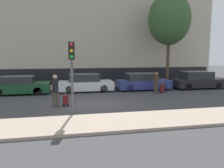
% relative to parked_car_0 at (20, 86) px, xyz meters
% --- Properties ---
extents(ground_plane, '(80.00, 80.00, 0.00)m').
position_rel_parked_car_0_xyz_m(ground_plane, '(5.08, -4.57, -0.64)').
color(ground_plane, '#424244').
extents(sidewalk_near, '(28.00, 2.50, 0.12)m').
position_rel_parked_car_0_xyz_m(sidewalk_near, '(5.08, -8.32, -0.58)').
color(sidewalk_near, tan).
rests_on(sidewalk_near, ground_plane).
extents(sidewalk_far, '(28.00, 3.00, 0.12)m').
position_rel_parked_car_0_xyz_m(sidewalk_far, '(5.08, 2.43, -0.58)').
color(sidewalk_far, tan).
rests_on(sidewalk_far, ground_plane).
extents(building_facade, '(28.00, 3.20, 13.59)m').
position_rel_parked_car_0_xyz_m(building_facade, '(5.08, 6.20, 6.14)').
color(building_facade, '#B7AD99').
rests_on(building_facade, ground_plane).
extents(parked_car_0, '(4.26, 1.80, 1.36)m').
position_rel_parked_car_0_xyz_m(parked_car_0, '(0.00, 0.00, 0.00)').
color(parked_car_0, '#194728').
rests_on(parked_car_0, ground_plane).
extents(parked_car_1, '(4.25, 1.70, 1.41)m').
position_rel_parked_car_0_xyz_m(parked_car_1, '(4.92, 0.18, 0.02)').
color(parked_car_1, silver).
rests_on(parked_car_1, ground_plane).
extents(parked_car_2, '(4.46, 1.75, 1.40)m').
position_rel_parked_car_0_xyz_m(parked_car_2, '(9.68, 0.06, 0.02)').
color(parked_car_2, navy).
rests_on(parked_car_2, ground_plane).
extents(parked_car_3, '(4.50, 1.87, 1.49)m').
position_rel_parked_car_0_xyz_m(parked_car_3, '(14.66, -0.11, 0.05)').
color(parked_car_3, black).
rests_on(parked_car_3, ground_plane).
extents(pedestrian_left, '(0.35, 0.34, 1.84)m').
position_rel_parked_car_0_xyz_m(pedestrian_left, '(2.83, -4.78, 0.41)').
color(pedestrian_left, '#4C4233').
rests_on(pedestrian_left, ground_plane).
extents(trolley_left, '(0.34, 0.29, 1.19)m').
position_rel_parked_car_0_xyz_m(trolley_left, '(3.38, -4.72, -0.26)').
color(trolley_left, maroon).
rests_on(trolley_left, ground_plane).
extents(pedestrian_right, '(0.35, 0.34, 1.64)m').
position_rel_parked_car_0_xyz_m(pedestrian_right, '(10.12, -1.75, 0.29)').
color(pedestrian_right, '#4C4233').
rests_on(pedestrian_right, ground_plane).
extents(trolley_right, '(0.34, 0.29, 1.17)m').
position_rel_parked_car_0_xyz_m(trolley_right, '(10.66, -1.63, -0.27)').
color(trolley_right, maroon).
rests_on(trolley_right, ground_plane).
extents(traffic_light, '(0.28, 0.47, 3.50)m').
position_rel_parked_car_0_xyz_m(traffic_light, '(3.72, -6.93, 1.87)').
color(traffic_light, '#515154').
rests_on(traffic_light, ground_plane).
extents(parked_bicycle, '(1.77, 0.06, 0.96)m').
position_rel_parked_car_0_xyz_m(parked_bicycle, '(8.98, 2.50, -0.15)').
color(parked_bicycle, black).
rests_on(parked_bicycle, sidewalk_far).
extents(bare_tree_near_crossing, '(3.85, 3.85, 8.41)m').
position_rel_parked_car_0_xyz_m(bare_tree_near_crossing, '(12.79, 1.90, 5.51)').
color(bare_tree_near_crossing, '#4C3826').
rests_on(bare_tree_near_crossing, sidewalk_far).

